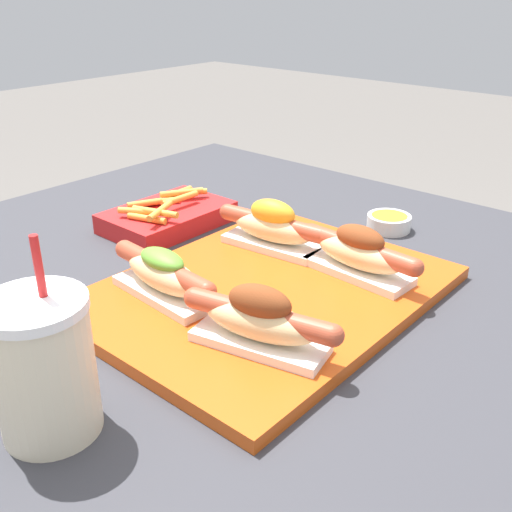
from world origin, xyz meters
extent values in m
cube|color=#333338|center=(0.00, 0.00, 0.37)|extent=(1.08, 1.19, 0.74)
cube|color=#CC4C14|center=(-0.02, -0.06, 0.75)|extent=(0.49, 0.38, 0.02)
cube|color=white|center=(-0.14, -0.15, 0.76)|extent=(0.09, 0.17, 0.01)
ellipsoid|color=#E5C184|center=(-0.14, -0.15, 0.79)|extent=(0.08, 0.15, 0.04)
cylinder|color=#AD472D|center=(-0.14, -0.15, 0.80)|extent=(0.07, 0.18, 0.03)
sphere|color=#AD472D|center=(-0.12, -0.24, 0.80)|extent=(0.03, 0.03, 0.03)
sphere|color=#AD472D|center=(-0.16, -0.07, 0.80)|extent=(0.03, 0.03, 0.03)
ellipsoid|color=brown|center=(-0.14, -0.15, 0.81)|extent=(0.06, 0.08, 0.04)
cube|color=white|center=(0.09, -0.14, 0.76)|extent=(0.07, 0.16, 0.01)
ellipsoid|color=#E5C184|center=(0.09, -0.14, 0.79)|extent=(0.06, 0.14, 0.04)
cylinder|color=#AD472D|center=(0.09, -0.14, 0.80)|extent=(0.04, 0.18, 0.03)
sphere|color=#AD472D|center=(0.09, -0.23, 0.80)|extent=(0.03, 0.03, 0.03)
sphere|color=#AD472D|center=(0.10, -0.05, 0.80)|extent=(0.03, 0.03, 0.03)
ellipsoid|color=brown|center=(0.09, -0.14, 0.81)|extent=(0.04, 0.08, 0.03)
cube|color=white|center=(-0.13, 0.02, 0.76)|extent=(0.07, 0.16, 0.01)
ellipsoid|color=#E5C184|center=(-0.13, 0.02, 0.79)|extent=(0.06, 0.14, 0.04)
cylinder|color=#AD472D|center=(-0.13, 0.02, 0.80)|extent=(0.04, 0.18, 0.03)
sphere|color=#AD472D|center=(-0.14, -0.07, 0.80)|extent=(0.03, 0.03, 0.03)
sphere|color=#AD472D|center=(-0.13, 0.11, 0.80)|extent=(0.03, 0.03, 0.03)
ellipsoid|color=#5B992D|center=(-0.13, 0.02, 0.81)|extent=(0.05, 0.08, 0.02)
cube|color=white|center=(0.09, 0.01, 0.76)|extent=(0.08, 0.17, 0.01)
ellipsoid|color=#E5C184|center=(0.09, 0.01, 0.79)|extent=(0.06, 0.15, 0.04)
cylinder|color=#AD472D|center=(0.09, 0.01, 0.80)|extent=(0.05, 0.18, 0.03)
sphere|color=#AD472D|center=(0.10, -0.07, 0.80)|extent=(0.03, 0.03, 0.03)
sphere|color=#AD472D|center=(0.08, 0.10, 0.80)|extent=(0.03, 0.03, 0.03)
ellipsoid|color=gold|center=(0.09, 0.01, 0.81)|extent=(0.05, 0.08, 0.04)
cylinder|color=silver|center=(0.31, -0.07, 0.75)|extent=(0.08, 0.08, 0.03)
cylinder|color=yellow|center=(0.31, -0.07, 0.76)|extent=(0.06, 0.06, 0.01)
cylinder|color=beige|center=(-0.36, -0.07, 0.80)|extent=(0.10, 0.10, 0.14)
cylinder|color=white|center=(-0.36, -0.07, 0.88)|extent=(0.10, 0.10, 0.01)
cylinder|color=red|center=(-0.35, -0.07, 0.91)|extent=(0.01, 0.01, 0.06)
cube|color=red|center=(0.07, 0.24, 0.75)|extent=(0.22, 0.14, 0.03)
cylinder|color=gold|center=(0.02, 0.20, 0.79)|extent=(0.08, 0.04, 0.01)
cylinder|color=gold|center=(0.13, 0.25, 0.78)|extent=(0.06, 0.05, 0.01)
cylinder|color=gold|center=(0.04, 0.27, 0.78)|extent=(0.06, 0.04, 0.01)
cylinder|color=gold|center=(0.00, 0.22, 0.78)|extent=(0.03, 0.07, 0.01)
cylinder|color=gold|center=(0.12, 0.27, 0.78)|extent=(0.06, 0.01, 0.01)
cylinder|color=gold|center=(0.08, 0.23, 0.79)|extent=(0.08, 0.01, 0.01)
cylinder|color=gold|center=(0.00, 0.24, 0.78)|extent=(0.04, 0.06, 0.01)
cylinder|color=gold|center=(0.11, 0.25, 0.79)|extent=(0.07, 0.05, 0.01)
cylinder|color=gold|center=(0.01, 0.21, 0.79)|extent=(0.04, 0.08, 0.01)
cylinder|color=gold|center=(0.07, 0.26, 0.78)|extent=(0.06, 0.05, 0.01)
camera|label=1|loc=(-0.58, -0.53, 1.15)|focal=42.00mm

